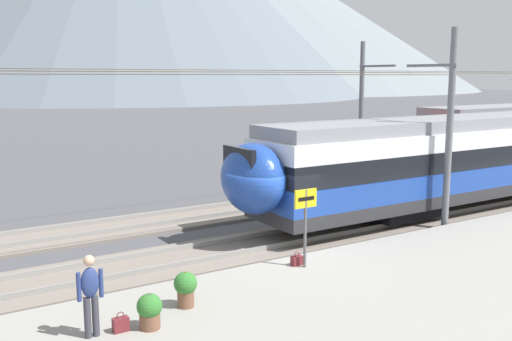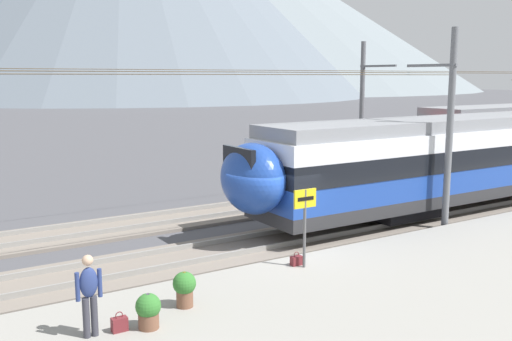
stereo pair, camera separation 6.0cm
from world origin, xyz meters
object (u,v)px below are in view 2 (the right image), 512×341
Objects in this scene: platform_sign at (305,210)px; handbag_near_sign at (296,260)px; passenger_walking at (89,291)px; potted_plant_by_shelter at (148,309)px; handbag_beside_passenger at (119,324)px; catenary_mast_far_side at (364,109)px; potted_plant_platform_edge at (184,286)px; catenary_mast_mid at (447,125)px.

platform_sign is 5.58× the size of handbag_near_sign.
potted_plant_by_shelter is (1.12, -0.25, -0.53)m from passenger_walking.
platform_sign is 5.88m from handbag_beside_passenger.
catenary_mast_far_side is 56.01× the size of potted_plant_by_shelter.
handbag_beside_passenger reaches higher than handbag_near_sign.
catenary_mast_mid is at bearing 10.65° from potted_plant_platform_edge.
platform_sign is 5.12× the size of handbag_beside_passenger.
passenger_walking is at bearing -169.68° from platform_sign.
passenger_walking is at bearing 167.19° from potted_plant_by_shelter.
passenger_walking reaches higher than potted_plant_by_shelter.
catenary_mast_mid is 1.00× the size of catenary_mast_far_side.
passenger_walking is 6.26m from handbag_near_sign.
catenary_mast_far_side is 51.31× the size of potted_plant_platform_edge.
handbag_beside_passenger is 0.64m from potted_plant_by_shelter.
handbag_beside_passenger is 1.09× the size of handbag_near_sign.
platform_sign is at bearing -169.39° from catenary_mast_mid.
potted_plant_platform_edge is at bearing 29.58° from potted_plant_by_shelter.
handbag_beside_passenger is at bearing -165.35° from handbag_near_sign.
catenary_mast_mid is 7.99m from handbag_near_sign.
catenary_mast_far_side is 18.28m from potted_plant_platform_edge.
catenary_mast_mid is 56.01× the size of potted_plant_by_shelter.
potted_plant_by_shelter is at bearing -164.71° from platform_sign.
platform_sign reaches higher than handbag_near_sign.
passenger_walking reaches higher than potted_plant_platform_edge.
platform_sign is at bearing -138.63° from catenary_mast_far_side.
handbag_beside_passenger is (-16.46, -10.77, -3.34)m from catenary_mast_far_side.
platform_sign is 2.90× the size of potted_plant_by_shelter.
platform_sign reaches higher than potted_plant_platform_edge.
platform_sign is (-10.88, -9.58, -1.91)m from catenary_mast_far_side.
passenger_walking is (-13.25, -2.45, -2.50)m from catenary_mast_mid.
catenary_mast_far_side is at bearing 65.43° from catenary_mast_mid.
catenary_mast_far_side is 107.63× the size of handbag_near_sign.
handbag_beside_passenger is (0.56, -0.07, -0.79)m from passenger_walking.
handbag_near_sign is at bearing 14.65° from handbag_beside_passenger.
catenary_mast_far_side is at bearing 32.15° from passenger_walking.
catenary_mast_mid is 13.35m from handbag_beside_passenger.
passenger_walking is 2.27× the size of potted_plant_by_shelter.
catenary_mast_mid reaches higher than passenger_walking.
passenger_walking is (-6.14, -1.12, -0.64)m from platform_sign.
catenary_mast_far_side is 19.30× the size of platform_sign.
catenary_mast_far_side is at bearing 40.42° from handbag_near_sign.
potted_plant_platform_edge is 1.09× the size of potted_plant_by_shelter.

